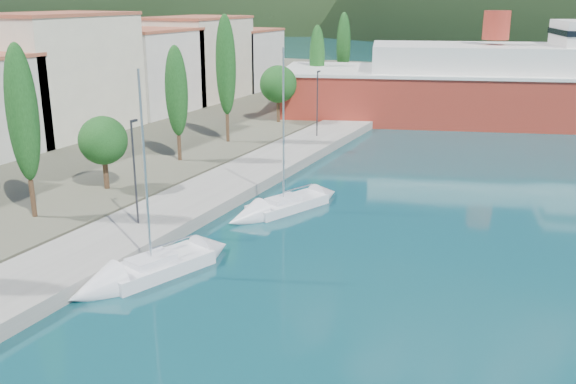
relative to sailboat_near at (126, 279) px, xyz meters
The scene contains 8 objects.
ground 113.14m from the sailboat_near, 87.25° to the left, with size 1400.00×1400.00×0.00m, color #104149.
quay 19.34m from the sailboat_near, 100.62° to the left, with size 5.00×88.00×0.80m, color gray.
town_buildings 40.35m from the sailboat_near, 131.60° to the left, with size 9.20×69.20×11.30m.
tree_row 28.46m from the sailboat_near, 111.45° to the left, with size 3.88×64.84×11.30m.
lamp_posts 9.44m from the sailboat_near, 114.35° to the left, with size 0.15×47.58×6.06m.
sailboat_near is the anchor object (origin of this frame).
sailboat_mid 12.16m from the sailboat_near, 82.89° to the left, with size 4.75×8.08×11.31m.
ferry 57.25m from the sailboat_near, 71.77° to the left, with size 64.69×31.28×12.62m.
Camera 1 is at (13.89, -15.44, 13.49)m, focal length 40.00 mm.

